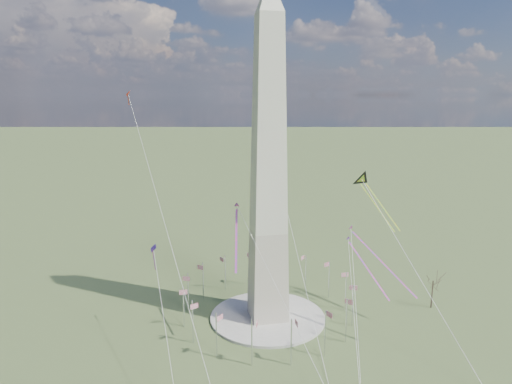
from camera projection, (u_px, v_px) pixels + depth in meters
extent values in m
plane|color=#4A5B2D|center=(268.00, 318.00, 143.51)|extent=(2000.00, 2000.00, 0.00)
cylinder|color=#BDB6AD|center=(268.00, 317.00, 143.43)|extent=(36.00, 36.00, 0.80)
cylinder|color=white|center=(346.00, 292.00, 147.44)|extent=(0.36, 0.36, 13.00)
cube|color=red|center=(345.00, 275.00, 147.57)|extent=(2.40, 0.08, 1.50)
cylinder|color=white|center=(329.00, 280.00, 156.55)|extent=(0.36, 0.36, 13.00)
cube|color=red|center=(327.00, 265.00, 156.50)|extent=(2.25, 0.99, 1.50)
cylinder|color=white|center=(306.00, 272.00, 163.48)|extent=(0.36, 0.36, 13.00)
cube|color=red|center=(303.00, 258.00, 163.07)|extent=(1.75, 1.75, 1.50)
cylinder|color=white|center=(279.00, 268.00, 167.16)|extent=(0.36, 0.36, 13.00)
cube|color=red|center=(276.00, 255.00, 166.28)|extent=(0.99, 2.25, 1.50)
cylinder|color=white|center=(251.00, 269.00, 167.03)|extent=(0.36, 0.36, 13.00)
cube|color=red|center=(248.00, 255.00, 165.66)|extent=(0.08, 2.40, 1.50)
cylinder|color=white|center=(225.00, 273.00, 163.12)|extent=(0.36, 0.36, 13.00)
cube|color=red|center=(222.00, 259.00, 161.29)|extent=(0.99, 2.25, 1.50)
cylinder|color=white|center=(203.00, 281.00, 156.01)|extent=(0.36, 0.36, 13.00)
cube|color=red|center=(200.00, 267.00, 153.84)|extent=(1.75, 1.75, 1.50)
cylinder|color=white|center=(188.00, 293.00, 146.80)|extent=(0.36, 0.36, 13.00)
cube|color=red|center=(186.00, 279.00, 144.44)|extent=(2.25, 0.99, 1.50)
cylinder|color=white|center=(184.00, 307.00, 136.88)|extent=(0.36, 0.36, 13.00)
cube|color=red|center=(183.00, 292.00, 134.53)|extent=(2.40, 0.08, 1.50)
cylinder|color=white|center=(193.00, 322.00, 127.76)|extent=(0.36, 0.36, 13.00)
cube|color=red|center=(194.00, 306.00, 125.61)|extent=(2.25, 0.99, 1.50)
cylinder|color=white|center=(216.00, 335.00, 120.83)|extent=(0.36, 0.36, 13.00)
cube|color=red|center=(220.00, 318.00, 119.04)|extent=(1.75, 1.75, 1.50)
cylinder|color=white|center=(252.00, 342.00, 117.16)|extent=(0.36, 0.36, 13.00)
cube|color=red|center=(257.00, 324.00, 115.82)|extent=(0.99, 2.25, 1.50)
cylinder|color=white|center=(291.00, 342.00, 117.28)|extent=(0.36, 0.36, 13.00)
cube|color=red|center=(296.00, 323.00, 116.44)|extent=(0.08, 2.40, 1.50)
cylinder|color=white|center=(325.00, 334.00, 121.20)|extent=(0.36, 0.36, 13.00)
cube|color=red|center=(329.00, 315.00, 120.81)|extent=(0.99, 2.25, 1.50)
cylinder|color=white|center=(346.00, 321.00, 128.30)|extent=(0.36, 0.36, 13.00)
cube|color=red|center=(349.00, 302.00, 128.26)|extent=(1.75, 1.75, 1.50)
cylinder|color=white|center=(353.00, 306.00, 137.51)|extent=(0.36, 0.36, 13.00)
cube|color=red|center=(353.00, 288.00, 137.66)|extent=(2.25, 0.99, 1.50)
cylinder|color=#4F3830|center=(432.00, 294.00, 149.70)|extent=(0.41, 0.41, 9.44)
cube|color=#F2AB0C|center=(382.00, 206.00, 148.67)|extent=(4.64, 17.04, 12.24)
cube|color=#F2AB0C|center=(377.00, 207.00, 147.72)|extent=(4.64, 17.04, 12.24)
cube|color=navy|center=(153.00, 248.00, 130.56)|extent=(1.71, 2.25, 2.11)
cube|color=red|center=(154.00, 260.00, 131.28)|extent=(0.77, 2.68, 7.26)
cube|color=red|center=(383.00, 263.00, 128.19)|extent=(11.39, 19.22, 13.67)
cube|color=red|center=(236.00, 239.00, 129.50)|extent=(4.24, 19.91, 12.61)
cube|color=red|center=(368.00, 270.00, 147.53)|extent=(5.83, 20.13, 12.94)
cube|color=#BA3115|center=(128.00, 93.00, 154.24)|extent=(1.45, 1.90, 1.78)
cube|color=#BA3115|center=(128.00, 99.00, 154.65)|extent=(0.54, 1.55, 4.09)
cube|color=white|center=(259.00, 94.00, 173.48)|extent=(1.17, 1.91, 1.61)
cube|color=white|center=(259.00, 99.00, 173.85)|extent=(0.75, 1.37, 3.68)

